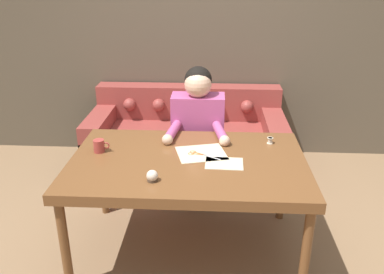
{
  "coord_description": "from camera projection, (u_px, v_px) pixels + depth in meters",
  "views": [
    {
      "loc": [
        0.1,
        -2.35,
        1.93
      ],
      "look_at": [
        -0.05,
        0.26,
        0.84
      ],
      "focal_mm": 38.0,
      "sensor_mm": 36.0,
      "label": 1
    }
  ],
  "objects": [
    {
      "name": "scissors",
      "position": [
        200.0,
        154.0,
        2.8
      ],
      "size": [
        0.24,
        0.14,
        0.01
      ],
      "color": "silver",
      "rests_on": "dining_table"
    },
    {
      "name": "wall_back",
      "position": [
        206.0,
        34.0,
        4.17
      ],
      "size": [
        8.0,
        0.06,
        2.6
      ],
      "color": "brown",
      "rests_on": "ground_plane"
    },
    {
      "name": "person",
      "position": [
        198.0,
        136.0,
        3.38
      ],
      "size": [
        0.5,
        0.61,
        1.21
      ],
      "color": "#33281E",
      "rests_on": "ground_plane"
    },
    {
      "name": "thread_spool",
      "position": [
        270.0,
        141.0,
        2.97
      ],
      "size": [
        0.04,
        0.04,
        0.05
      ],
      "color": "beige",
      "rests_on": "dining_table"
    },
    {
      "name": "pin_cushion",
      "position": [
        152.0,
        176.0,
        2.44
      ],
      "size": [
        0.07,
        0.07,
        0.07
      ],
      "color": "#4C3828",
      "rests_on": "dining_table"
    },
    {
      "name": "pattern_paper_offcut",
      "position": [
        224.0,
        163.0,
        2.67
      ],
      "size": [
        0.25,
        0.19,
        0.0
      ],
      "color": "beige",
      "rests_on": "dining_table"
    },
    {
      "name": "dining_table",
      "position": [
        188.0,
        168.0,
        2.75
      ],
      "size": [
        1.59,
        1.03,
        0.74
      ],
      "color": "brown",
      "rests_on": "ground_plane"
    },
    {
      "name": "ground_plane",
      "position": [
        197.0,
        258.0,
        2.91
      ],
      "size": [
        16.0,
        16.0,
        0.0
      ],
      "primitive_type": "plane",
      "color": "#846647"
    },
    {
      "name": "mug",
      "position": [
        99.0,
        146.0,
        2.83
      ],
      "size": [
        0.11,
        0.08,
        0.09
      ],
      "color": "#9E3833",
      "rests_on": "dining_table"
    },
    {
      "name": "couch",
      "position": [
        187.0,
        141.0,
        4.15
      ],
      "size": [
        1.91,
        0.91,
        0.79
      ],
      "color": "brown",
      "rests_on": "ground_plane"
    },
    {
      "name": "pattern_paper_main",
      "position": [
        201.0,
        153.0,
        2.82
      ],
      "size": [
        0.39,
        0.35,
        0.0
      ],
      "color": "beige",
      "rests_on": "dining_table"
    }
  ]
}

